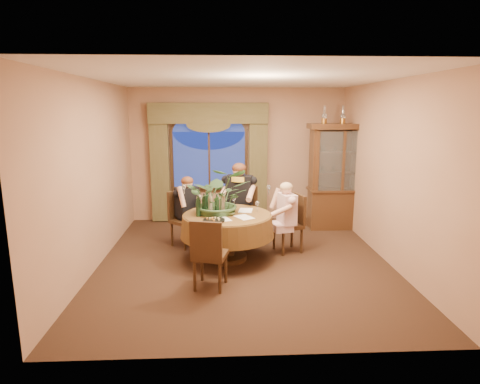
{
  "coord_description": "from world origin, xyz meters",
  "views": [
    {
      "loc": [
        -0.34,
        -6.0,
        2.36
      ],
      "look_at": [
        -0.06,
        0.09,
        1.1
      ],
      "focal_mm": 30.0,
      "sensor_mm": 36.0,
      "label": 1
    }
  ],
  "objects_px": {
    "chair_front_left": "(210,253)",
    "person_back": "(187,211)",
    "oil_lamp_center": "(343,115)",
    "olive_bowl": "(230,213)",
    "person_scarf": "(239,203)",
    "wine_bottle_4": "(204,204)",
    "wine_bottle_0": "(198,206)",
    "stoneware_vase": "(221,204)",
    "person_pink": "(287,218)",
    "wine_bottle_2": "(207,200)",
    "china_cabinet": "(340,177)",
    "dining_table": "(227,237)",
    "chair_back_right": "(244,214)",
    "wine_bottle_3": "(210,203)",
    "oil_lamp_right": "(361,115)",
    "wine_bottle_1": "(217,205)",
    "wine_bottle_5": "(199,202)",
    "chair_right": "(288,224)",
    "oil_lamp_left": "(324,115)",
    "chair_back": "(185,219)",
    "centerpiece_plant": "(219,174)"
  },
  "relations": [
    {
      "from": "chair_back_right",
      "to": "person_back",
      "type": "xyz_separation_m",
      "value": [
        -1.01,
        -0.25,
        0.14
      ]
    },
    {
      "from": "dining_table",
      "to": "oil_lamp_left",
      "type": "xyz_separation_m",
      "value": [
        1.9,
        1.66,
        1.88
      ]
    },
    {
      "from": "oil_lamp_center",
      "to": "stoneware_vase",
      "type": "bearing_deg",
      "value": -147.23
    },
    {
      "from": "china_cabinet",
      "to": "chair_back",
      "type": "bearing_deg",
      "value": -161.92
    },
    {
      "from": "wine_bottle_0",
      "to": "wine_bottle_5",
      "type": "height_order",
      "value": "same"
    },
    {
      "from": "chair_back_right",
      "to": "stoneware_vase",
      "type": "relative_size",
      "value": 3.59
    },
    {
      "from": "oil_lamp_center",
      "to": "wine_bottle_0",
      "type": "relative_size",
      "value": 1.03
    },
    {
      "from": "wine_bottle_3",
      "to": "person_back",
      "type": "bearing_deg",
      "value": 122.17
    },
    {
      "from": "oil_lamp_center",
      "to": "centerpiece_plant",
      "type": "xyz_separation_m",
      "value": [
        -2.39,
        -1.57,
        -0.88
      ]
    },
    {
      "from": "person_scarf",
      "to": "chair_right",
      "type": "bearing_deg",
      "value": 158.4
    },
    {
      "from": "olive_bowl",
      "to": "wine_bottle_3",
      "type": "xyz_separation_m",
      "value": [
        -0.31,
        0.15,
        0.14
      ]
    },
    {
      "from": "person_scarf",
      "to": "stoneware_vase",
      "type": "distance_m",
      "value": 0.85
    },
    {
      "from": "oil_lamp_center",
      "to": "person_pink",
      "type": "height_order",
      "value": "oil_lamp_center"
    },
    {
      "from": "wine_bottle_0",
      "to": "stoneware_vase",
      "type": "bearing_deg",
      "value": 37.54
    },
    {
      "from": "chair_back_right",
      "to": "wine_bottle_3",
      "type": "xyz_separation_m",
      "value": [
        -0.59,
        -0.93,
        0.44
      ]
    },
    {
      "from": "chair_back_right",
      "to": "wine_bottle_2",
      "type": "xyz_separation_m",
      "value": [
        -0.64,
        -0.77,
        0.44
      ]
    },
    {
      "from": "wine_bottle_1",
      "to": "dining_table",
      "type": "bearing_deg",
      "value": 23.28
    },
    {
      "from": "wine_bottle_0",
      "to": "oil_lamp_right",
      "type": "bearing_deg",
      "value": 30.19
    },
    {
      "from": "person_scarf",
      "to": "wine_bottle_4",
      "type": "height_order",
      "value": "person_scarf"
    },
    {
      "from": "dining_table",
      "to": "oil_lamp_left",
      "type": "distance_m",
      "value": 3.15
    },
    {
      "from": "chair_right",
      "to": "person_back",
      "type": "xyz_separation_m",
      "value": [
        -1.71,
        0.43,
        0.14
      ]
    },
    {
      "from": "person_scarf",
      "to": "wine_bottle_4",
      "type": "xyz_separation_m",
      "value": [
        -0.59,
        -0.91,
        0.19
      ]
    },
    {
      "from": "chair_front_left",
      "to": "person_back",
      "type": "relative_size",
      "value": 0.78
    },
    {
      "from": "wine_bottle_3",
      "to": "wine_bottle_0",
      "type": "bearing_deg",
      "value": -130.49
    },
    {
      "from": "person_pink",
      "to": "olive_bowl",
      "type": "xyz_separation_m",
      "value": [
        -0.94,
        -0.3,
        0.17
      ]
    },
    {
      "from": "chair_back_right",
      "to": "wine_bottle_4",
      "type": "height_order",
      "value": "wine_bottle_4"
    },
    {
      "from": "person_back",
      "to": "wine_bottle_1",
      "type": "height_order",
      "value": "person_back"
    },
    {
      "from": "wine_bottle_0",
      "to": "olive_bowl",
      "type": "bearing_deg",
      "value": 6.43
    },
    {
      "from": "dining_table",
      "to": "chair_front_left",
      "type": "distance_m",
      "value": 1.04
    },
    {
      "from": "person_pink",
      "to": "person_back",
      "type": "distance_m",
      "value": 1.75
    },
    {
      "from": "dining_table",
      "to": "oil_lamp_right",
      "type": "xyz_separation_m",
      "value": [
        2.62,
        1.66,
        1.88
      ]
    },
    {
      "from": "wine_bottle_1",
      "to": "oil_lamp_center",
      "type": "bearing_deg",
      "value": 35.54
    },
    {
      "from": "olive_bowl",
      "to": "stoneware_vase",
      "type": "bearing_deg",
      "value": 124.64
    },
    {
      "from": "chair_back",
      "to": "person_pink",
      "type": "relative_size",
      "value": 0.79
    },
    {
      "from": "dining_table",
      "to": "wine_bottle_2",
      "type": "bearing_deg",
      "value": 143.09
    },
    {
      "from": "dining_table",
      "to": "wine_bottle_1",
      "type": "height_order",
      "value": "wine_bottle_1"
    },
    {
      "from": "oil_lamp_center",
      "to": "wine_bottle_2",
      "type": "height_order",
      "value": "oil_lamp_center"
    },
    {
      "from": "oil_lamp_left",
      "to": "person_scarf",
      "type": "xyz_separation_m",
      "value": [
        -1.67,
        -0.76,
        -1.54
      ]
    },
    {
      "from": "wine_bottle_1",
      "to": "oil_lamp_left",
      "type": "bearing_deg",
      "value": 40.02
    },
    {
      "from": "oil_lamp_center",
      "to": "olive_bowl",
      "type": "xyz_separation_m",
      "value": [
        -2.22,
        -1.73,
        -1.48
      ]
    },
    {
      "from": "chair_back_right",
      "to": "wine_bottle_4",
      "type": "distance_m",
      "value": 1.3
    },
    {
      "from": "person_pink",
      "to": "wine_bottle_2",
      "type": "bearing_deg",
      "value": 76.27
    },
    {
      "from": "person_scarf",
      "to": "chair_back",
      "type": "bearing_deg",
      "value": 26.93
    },
    {
      "from": "stoneware_vase",
      "to": "olive_bowl",
      "type": "relative_size",
      "value": 1.6
    },
    {
      "from": "person_back",
      "to": "stoneware_vase",
      "type": "relative_size",
      "value": 4.61
    },
    {
      "from": "wine_bottle_5",
      "to": "person_scarf",
      "type": "bearing_deg",
      "value": 47.99
    },
    {
      "from": "person_scarf",
      "to": "wine_bottle_0",
      "type": "height_order",
      "value": "person_scarf"
    },
    {
      "from": "china_cabinet",
      "to": "dining_table",
      "type": "bearing_deg",
      "value": -143.7
    },
    {
      "from": "person_back",
      "to": "wine_bottle_5",
      "type": "relative_size",
      "value": 3.73
    },
    {
      "from": "person_back",
      "to": "olive_bowl",
      "type": "xyz_separation_m",
      "value": [
        0.73,
        -0.82,
        0.16
      ]
    }
  ]
}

